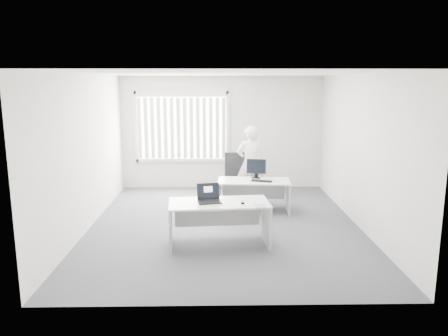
{
  "coord_description": "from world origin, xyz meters",
  "views": [
    {
      "loc": [
        -0.16,
        -7.85,
        2.67
      ],
      "look_at": [
        -0.01,
        0.15,
        1.07
      ],
      "focal_mm": 35.0,
      "sensor_mm": 36.0,
      "label": 1
    }
  ],
  "objects_px": {
    "office_chair": "(235,186)",
    "laptop": "(210,194)",
    "desk_near": "(219,214)",
    "monitor": "(256,169)",
    "person": "(250,163)",
    "desk_far": "(254,189)"
  },
  "relations": [
    {
      "from": "desk_near",
      "to": "desk_far",
      "type": "xyz_separation_m",
      "value": [
        0.73,
        1.87,
        -0.05
      ]
    },
    {
      "from": "person",
      "to": "monitor",
      "type": "distance_m",
      "value": 0.73
    },
    {
      "from": "desk_near",
      "to": "office_chair",
      "type": "distance_m",
      "value": 2.75
    },
    {
      "from": "laptop",
      "to": "monitor",
      "type": "distance_m",
      "value": 2.3
    },
    {
      "from": "desk_near",
      "to": "laptop",
      "type": "bearing_deg",
      "value": -175.64
    },
    {
      "from": "desk_far",
      "to": "laptop",
      "type": "xyz_separation_m",
      "value": [
        -0.88,
        -1.89,
        0.4
      ]
    },
    {
      "from": "desk_near",
      "to": "laptop",
      "type": "relative_size",
      "value": 4.55
    },
    {
      "from": "desk_far",
      "to": "desk_near",
      "type": "bearing_deg",
      "value": -107.27
    },
    {
      "from": "office_chair",
      "to": "monitor",
      "type": "relative_size",
      "value": 2.68
    },
    {
      "from": "desk_near",
      "to": "person",
      "type": "relative_size",
      "value": 0.98
    },
    {
      "from": "office_chair",
      "to": "laptop",
      "type": "distance_m",
      "value": 2.84
    },
    {
      "from": "office_chair",
      "to": "laptop",
      "type": "xyz_separation_m",
      "value": [
        -0.53,
        -2.74,
        0.54
      ]
    },
    {
      "from": "laptop",
      "to": "desk_far",
      "type": "bearing_deg",
      "value": 55.52
    },
    {
      "from": "desk_near",
      "to": "monitor",
      "type": "relative_size",
      "value": 4.13
    },
    {
      "from": "desk_far",
      "to": "office_chair",
      "type": "distance_m",
      "value": 0.93
    },
    {
      "from": "desk_near",
      "to": "monitor",
      "type": "height_order",
      "value": "monitor"
    },
    {
      "from": "person",
      "to": "monitor",
      "type": "height_order",
      "value": "person"
    },
    {
      "from": "desk_far",
      "to": "monitor",
      "type": "height_order",
      "value": "monitor"
    },
    {
      "from": "desk_far",
      "to": "person",
      "type": "xyz_separation_m",
      "value": [
        -0.01,
        0.93,
        0.37
      ]
    },
    {
      "from": "desk_near",
      "to": "person",
      "type": "height_order",
      "value": "person"
    },
    {
      "from": "desk_near",
      "to": "desk_far",
      "type": "relative_size",
      "value": 1.11
    },
    {
      "from": "office_chair",
      "to": "laptop",
      "type": "height_order",
      "value": "office_chair"
    }
  ]
}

